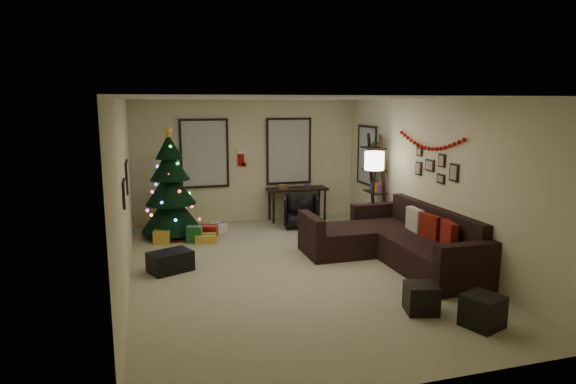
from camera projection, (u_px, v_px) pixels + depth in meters
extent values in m
plane|color=#B3AC87|center=(292.00, 269.00, 7.97)|extent=(7.00, 7.00, 0.00)
plane|color=white|center=(293.00, 98.00, 7.49)|extent=(7.00, 7.00, 0.00)
plane|color=beige|center=(247.00, 161.00, 11.03)|extent=(5.00, 0.00, 5.00)
plane|color=beige|center=(406.00, 249.00, 4.42)|extent=(5.00, 0.00, 5.00)
plane|color=beige|center=(124.00, 195.00, 7.04)|extent=(0.00, 7.00, 7.00)
plane|color=beige|center=(433.00, 179.00, 8.41)|extent=(0.00, 7.00, 7.00)
cube|color=#728CB2|center=(204.00, 153.00, 10.71)|extent=(0.94, 0.02, 1.35)
cube|color=beige|center=(204.00, 153.00, 10.71)|extent=(0.94, 0.03, 1.35)
cube|color=#728CB2|center=(289.00, 151.00, 11.23)|extent=(0.94, 0.02, 1.35)
cube|color=beige|center=(289.00, 151.00, 11.23)|extent=(0.94, 0.03, 1.35)
cube|color=#728CB2|center=(367.00, 155.00, 10.79)|extent=(0.05, 0.27, 1.17)
cube|color=beige|center=(367.00, 155.00, 10.79)|extent=(0.05, 0.45, 1.17)
cylinder|color=black|center=(172.00, 229.00, 9.92)|extent=(0.09, 0.09, 0.26)
cone|color=black|center=(171.00, 210.00, 9.85)|extent=(1.19, 1.19, 0.83)
cone|color=black|center=(170.00, 186.00, 9.76)|extent=(0.98, 0.98, 0.70)
cone|color=black|center=(169.00, 164.00, 9.69)|extent=(0.77, 0.77, 0.61)
cone|color=black|center=(169.00, 146.00, 9.62)|extent=(0.53, 0.53, 0.48)
cylinder|color=maroon|center=(173.00, 235.00, 9.94)|extent=(0.96, 0.96, 0.04)
cube|color=gold|center=(206.00, 238.00, 9.48)|extent=(0.40, 0.30, 0.15)
cube|color=navy|center=(156.00, 231.00, 9.79)|extent=(0.26, 0.26, 0.28)
cube|color=#14591E|center=(194.00, 234.00, 9.51)|extent=(0.28, 0.25, 0.30)
cube|color=maroon|center=(208.00, 231.00, 9.88)|extent=(0.35, 0.28, 0.22)
cube|color=silver|center=(219.00, 228.00, 10.24)|extent=(0.25, 0.30, 0.18)
cube|color=gold|center=(162.00, 237.00, 9.39)|extent=(0.30, 0.22, 0.25)
cube|color=black|center=(413.00, 249.00, 8.25)|extent=(0.99, 2.64, 0.46)
cube|color=black|center=(436.00, 221.00, 8.27)|extent=(0.20, 2.64, 0.46)
cube|color=black|center=(467.00, 269.00, 6.88)|extent=(0.99, 0.20, 0.73)
cube|color=black|center=(376.00, 222.00, 9.56)|extent=(0.99, 0.20, 0.73)
cube|color=black|center=(341.00, 241.00, 8.76)|extent=(0.93, 0.99, 0.46)
cube|color=black|center=(311.00, 236.00, 8.58)|extent=(0.18, 0.99, 0.73)
cube|color=maroon|center=(449.00, 235.00, 7.57)|extent=(0.21, 0.44, 0.43)
cube|color=maroon|center=(430.00, 227.00, 8.05)|extent=(0.16, 0.43, 0.42)
cube|color=beige|center=(415.00, 221.00, 8.51)|extent=(0.16, 0.45, 0.44)
cube|color=black|center=(421.00, 298.00, 6.31)|extent=(0.47, 0.47, 0.37)
cube|color=black|center=(483.00, 311.00, 5.90)|extent=(0.52, 0.52, 0.39)
cube|color=black|center=(297.00, 189.00, 11.18)|extent=(1.36, 0.49, 0.05)
cylinder|color=black|center=(274.00, 208.00, 10.90)|extent=(0.05, 0.05, 0.68)
cylinder|color=black|center=(269.00, 205.00, 11.26)|extent=(0.05, 0.05, 0.68)
cylinder|color=black|center=(325.00, 205.00, 11.23)|extent=(0.05, 0.05, 0.68)
cylinder|color=black|center=(319.00, 202.00, 11.59)|extent=(0.05, 0.05, 0.68)
imported|color=black|center=(301.00, 211.00, 10.60)|extent=(0.82, 0.79, 0.69)
cube|color=black|center=(383.00, 186.00, 9.80)|extent=(0.05, 0.05, 2.02)
cube|color=black|center=(372.00, 182.00, 10.31)|extent=(0.05, 0.05, 2.02)
cube|color=black|center=(375.00, 214.00, 10.16)|extent=(0.30, 0.56, 0.03)
cube|color=black|center=(376.00, 192.00, 10.08)|extent=(0.30, 0.56, 0.03)
cube|color=black|center=(376.00, 170.00, 10.00)|extent=(0.30, 0.56, 0.03)
cube|color=black|center=(377.00, 148.00, 9.92)|extent=(0.30, 0.56, 0.03)
imported|color=#4C4C4C|center=(377.00, 144.00, 9.96)|extent=(0.58, 0.56, 0.49)
cylinder|color=black|center=(372.00, 240.00, 9.58)|extent=(0.30, 0.30, 0.03)
cylinder|color=black|center=(373.00, 202.00, 9.45)|extent=(0.03, 0.03, 1.45)
cylinder|color=white|center=(374.00, 161.00, 9.31)|extent=(0.37, 0.37, 0.34)
cube|color=black|center=(127.00, 177.00, 7.92)|extent=(0.04, 0.60, 0.50)
cube|color=tan|center=(127.00, 177.00, 7.92)|extent=(0.01, 0.54, 0.45)
cube|color=black|center=(124.00, 193.00, 6.57)|extent=(0.04, 0.45, 0.35)
cube|color=beige|center=(124.00, 193.00, 6.57)|extent=(0.01, 0.41, 0.31)
cube|color=black|center=(454.00, 173.00, 7.81)|extent=(0.03, 0.22, 0.28)
cube|color=black|center=(442.00, 161.00, 8.11)|extent=(0.03, 0.18, 0.22)
cube|color=black|center=(441.00, 179.00, 8.16)|extent=(0.03, 0.20, 0.16)
cube|color=black|center=(430.00, 165.00, 8.46)|extent=(0.03, 0.26, 0.20)
cube|color=black|center=(419.00, 169.00, 8.81)|extent=(0.03, 0.18, 0.24)
cube|color=black|center=(419.00, 152.00, 8.76)|extent=(0.03, 0.16, 0.16)
cube|color=#990F0C|center=(241.00, 159.00, 10.95)|extent=(0.14, 0.04, 0.30)
cube|color=white|center=(241.00, 152.00, 10.93)|extent=(0.16, 0.05, 0.08)
cube|color=#990F0C|center=(244.00, 165.00, 11.00)|extent=(0.10, 0.04, 0.08)
cube|color=#990F0C|center=(255.00, 159.00, 11.13)|extent=(0.14, 0.04, 0.30)
cube|color=white|center=(255.00, 152.00, 11.11)|extent=(0.16, 0.05, 0.08)
cube|color=#990F0C|center=(258.00, 164.00, 11.18)|extent=(0.10, 0.04, 0.08)
cube|color=black|center=(170.00, 261.00, 7.84)|extent=(0.76, 0.65, 0.32)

